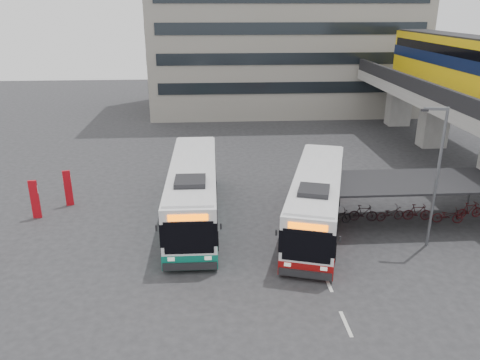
{
  "coord_description": "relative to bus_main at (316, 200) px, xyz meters",
  "views": [
    {
      "loc": [
        -2.72,
        -21.02,
        11.86
      ],
      "look_at": [
        -0.96,
        5.19,
        2.0
      ],
      "focal_mm": 35.0,
      "sensor_mm": 36.0,
      "label": 1
    }
  ],
  "objects": [
    {
      "name": "pedestrian",
      "position": [
        -7.55,
        1.98,
        -0.77
      ],
      "size": [
        0.64,
        0.72,
        1.66
      ],
      "primitive_type": "imported",
      "rotation": [
        0.0,
        0.0,
        1.07
      ],
      "color": "black",
      "rests_on": "ground"
    },
    {
      "name": "lamp_post",
      "position": [
        5.29,
        -2.6,
        2.58
      ],
      "size": [
        1.29,
        0.33,
        7.34
      ],
      "rotation": [
        0.0,
        0.0,
        -0.15
      ],
      "color": "#595B60",
      "rests_on": "ground"
    },
    {
      "name": "bus_teal",
      "position": [
        -6.89,
        1.53,
        0.08
      ],
      "size": [
        2.81,
        12.29,
        3.62
      ],
      "rotation": [
        0.0,
        0.0,
        -0.01
      ],
      "color": "white",
      "rests_on": "ground"
    },
    {
      "name": "viaduct",
      "position": [
        13.85,
        10.92,
        4.63
      ],
      "size": [
        8.0,
        32.0,
        9.68
      ],
      "color": "gray",
      "rests_on": "ground"
    },
    {
      "name": "sign_totem_north",
      "position": [
        -14.76,
        4.01,
        -0.41
      ],
      "size": [
        0.49,
        0.28,
        2.3
      ],
      "rotation": [
        0.0,
        0.0,
        0.3
      ],
      "color": "#B10A14",
      "rests_on": "ground"
    },
    {
      "name": "bike_shelter",
      "position": [
        5.31,
        0.29,
        -0.16
      ],
      "size": [
        10.0,
        4.0,
        2.54
      ],
      "color": "#595B60",
      "rests_on": "ground"
    },
    {
      "name": "sign_totem_mid",
      "position": [
        -16.18,
        2.23,
        -0.38
      ],
      "size": [
        0.51,
        0.17,
        2.36
      ],
      "rotation": [
        0.0,
        0.0,
        0.03
      ],
      "color": "#B10A14",
      "rests_on": "ground"
    },
    {
      "name": "bus_main",
      "position": [
        0.0,
        0.0,
        0.0
      ],
      "size": [
        5.8,
        11.92,
        3.46
      ],
      "rotation": [
        0.0,
        0.0,
        -0.29
      ],
      "color": "white",
      "rests_on": "ground"
    },
    {
      "name": "road_markings",
      "position": [
        -0.65,
        -5.71,
        -1.6
      ],
      "size": [
        0.15,
        7.6,
        0.01
      ],
      "color": "beige",
      "rests_on": "ground"
    },
    {
      "name": "ground",
      "position": [
        -3.15,
        -2.71,
        -1.6
      ],
      "size": [
        120.0,
        120.0,
        0.0
      ],
      "primitive_type": "plane",
      "color": "#28282B",
      "rests_on": "ground"
    }
  ]
}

